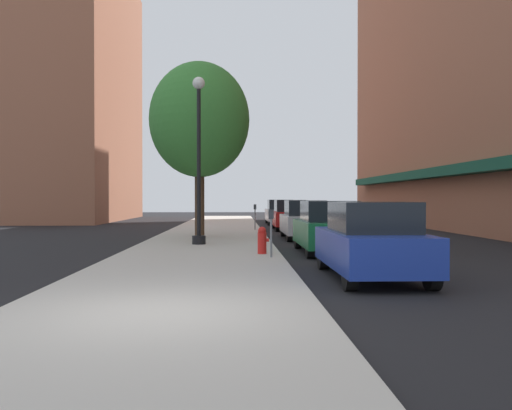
# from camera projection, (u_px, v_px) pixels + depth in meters

# --- Properties ---
(ground_plane) EXTENTS (90.00, 90.00, 0.00)m
(ground_plane) POSITION_uv_depth(u_px,v_px,m) (299.00, 236.00, 26.00)
(ground_plane) COLOR black
(sidewalk_slab) EXTENTS (4.80, 50.00, 0.12)m
(sidewalk_slab) POSITION_uv_depth(u_px,v_px,m) (214.00, 233.00, 26.86)
(sidewalk_slab) COLOR #B7B2A8
(sidewalk_slab) RESTS_ON ground
(building_far_background) EXTENTS (6.80, 18.00, 20.52)m
(building_far_background) POSITION_uv_depth(u_px,v_px,m) (85.00, 92.00, 44.36)
(building_far_background) COLOR #9E6047
(building_far_background) RESTS_ON ground
(lamppost) EXTENTS (0.48, 0.48, 5.90)m
(lamppost) POSITION_uv_depth(u_px,v_px,m) (199.00, 157.00, 19.59)
(lamppost) COLOR black
(lamppost) RESTS_ON sidewalk_slab
(fire_hydrant) EXTENTS (0.33, 0.26, 0.79)m
(fire_hydrant) POSITION_uv_depth(u_px,v_px,m) (262.00, 240.00, 16.20)
(fire_hydrant) COLOR red
(fire_hydrant) RESTS_ON sidewalk_slab
(parking_meter_near) EXTENTS (0.14, 0.09, 1.31)m
(parking_meter_near) POSITION_uv_depth(u_px,v_px,m) (271.00, 227.00, 15.23)
(parking_meter_near) COLOR slate
(parking_meter_near) RESTS_ON sidewalk_slab
(parking_meter_far) EXTENTS (0.14, 0.09, 1.31)m
(parking_meter_far) POSITION_uv_depth(u_px,v_px,m) (255.00, 214.00, 28.91)
(parking_meter_far) COLOR slate
(parking_meter_far) RESTS_ON sidewalk_slab
(tree_near) EXTENTS (4.16, 4.16, 7.29)m
(tree_near) POSITION_uv_depth(u_px,v_px,m) (199.00, 120.00, 23.12)
(tree_near) COLOR #422D1E
(tree_near) RESTS_ON sidewalk_slab
(car_blue) EXTENTS (1.80, 4.30, 1.66)m
(car_blue) POSITION_uv_depth(u_px,v_px,m) (371.00, 241.00, 11.96)
(car_blue) COLOR black
(car_blue) RESTS_ON ground
(car_green) EXTENTS (1.80, 4.30, 1.66)m
(car_green) POSITION_uv_depth(u_px,v_px,m) (328.00, 228.00, 17.61)
(car_green) COLOR black
(car_green) RESTS_ON ground
(car_silver) EXTENTS (1.80, 4.30, 1.66)m
(car_silver) POSITION_uv_depth(u_px,v_px,m) (304.00, 220.00, 23.77)
(car_silver) COLOR black
(car_silver) RESTS_ON ground
(car_red) EXTENTS (1.80, 4.30, 1.66)m
(car_red) POSITION_uv_depth(u_px,v_px,m) (289.00, 215.00, 30.56)
(car_red) COLOR black
(car_red) RESTS_ON ground
(car_white) EXTENTS (1.80, 4.30, 1.66)m
(car_white) POSITION_uv_depth(u_px,v_px,m) (280.00, 212.00, 37.38)
(car_white) COLOR black
(car_white) RESTS_ON ground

